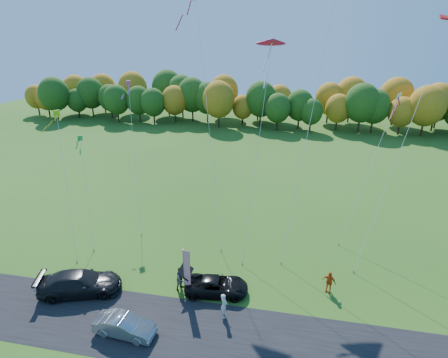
% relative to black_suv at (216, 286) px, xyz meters
% --- Properties ---
extents(ground, '(160.00, 160.00, 0.00)m').
position_rel_black_suv_xyz_m(ground, '(-0.57, -0.14, -0.66)').
color(ground, '#255316').
extents(asphalt_strip, '(90.00, 6.00, 0.01)m').
position_rel_black_suv_xyz_m(asphalt_strip, '(-0.57, -4.14, -0.66)').
color(asphalt_strip, black).
rests_on(asphalt_strip, ground).
extents(tree_line, '(116.00, 12.00, 10.00)m').
position_rel_black_suv_xyz_m(tree_line, '(-0.57, 54.86, -0.66)').
color(tree_line, '#1E4711').
rests_on(tree_line, ground).
extents(black_suv, '(5.02, 2.78, 1.33)m').
position_rel_black_suv_xyz_m(black_suv, '(0.00, 0.00, 0.00)').
color(black_suv, black).
rests_on(black_suv, ground).
extents(silver_sedan, '(4.17, 1.69, 1.34)m').
position_rel_black_suv_xyz_m(silver_sedan, '(-5.02, -5.06, 0.01)').
color(silver_sedan, '#9B9BA0').
rests_on(silver_sedan, ground).
extents(dark_truck_a, '(6.48, 4.18, 1.75)m').
position_rel_black_suv_xyz_m(dark_truck_a, '(-10.13, -1.95, 0.21)').
color(dark_truck_a, black).
rests_on(dark_truck_a, ground).
extents(person_tailgate_a, '(0.52, 0.72, 1.86)m').
position_rel_black_suv_xyz_m(person_tailgate_a, '(1.02, -2.26, 0.26)').
color(person_tailgate_a, silver).
rests_on(person_tailgate_a, ground).
extents(person_tailgate_b, '(1.05, 1.14, 1.88)m').
position_rel_black_suv_xyz_m(person_tailgate_b, '(-2.76, -0.04, 0.28)').
color(person_tailgate_b, gray).
rests_on(person_tailgate_b, ground).
extents(person_east, '(1.12, 0.80, 1.77)m').
position_rel_black_suv_xyz_m(person_east, '(8.35, 1.78, 0.22)').
color(person_east, '#CC4813').
rests_on(person_east, ground).
extents(feather_flag, '(0.53, 0.09, 4.04)m').
position_rel_black_suv_xyz_m(feather_flag, '(-2.10, -0.67, 1.80)').
color(feather_flag, '#999999').
rests_on(feather_flag, ground).
extents(kite_delta_blue, '(6.30, 12.46, 24.36)m').
position_rel_black_suv_xyz_m(kite_delta_blue, '(-3.24, 11.24, 11.03)').
color(kite_delta_blue, '#4C3F33').
rests_on(kite_delta_blue, ground).
extents(kite_parafoil_orange, '(6.16, 13.16, 30.23)m').
position_rel_black_suv_xyz_m(kite_parafoil_orange, '(6.73, 10.86, 14.24)').
color(kite_parafoil_orange, '#4C3F33').
rests_on(kite_parafoil_orange, ground).
extents(kite_delta_red, '(2.84, 10.76, 19.35)m').
position_rel_black_suv_xyz_m(kite_delta_red, '(1.98, 9.10, 9.22)').
color(kite_delta_red, '#4C3F33').
rests_on(kite_delta_red, ground).
extents(kite_parafoil_rainbow, '(6.79, 6.32, 20.01)m').
position_rel_black_suv_xyz_m(kite_parafoil_rainbow, '(13.23, 7.45, 9.21)').
color(kite_parafoil_rainbow, '#4C3F33').
rests_on(kite_parafoil_rainbow, ground).
extents(kite_diamond_yellow, '(5.46, 7.91, 12.09)m').
position_rel_black_suv_xyz_m(kite_diamond_yellow, '(-15.04, 5.01, 5.10)').
color(kite_diamond_yellow, '#4C3F33').
rests_on(kite_diamond_yellow, ground).
extents(kite_diamond_green, '(3.70, 5.82, 9.65)m').
position_rel_black_suv_xyz_m(kite_diamond_green, '(-13.73, 5.90, 3.97)').
color(kite_diamond_green, '#4C3F33').
rests_on(kite_diamond_green, ground).
extents(kite_diamond_white, '(4.65, 5.14, 13.84)m').
position_rel_black_suv_xyz_m(kite_diamond_white, '(11.92, 10.93, 6.06)').
color(kite_diamond_white, '#4C3F33').
rests_on(kite_diamond_white, ground).
extents(kite_diamond_pink, '(4.29, 8.59, 14.18)m').
position_rel_black_suv_xyz_m(kite_diamond_pink, '(-10.87, 10.72, 6.22)').
color(kite_diamond_pink, '#4C3F33').
rests_on(kite_diamond_pink, ground).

